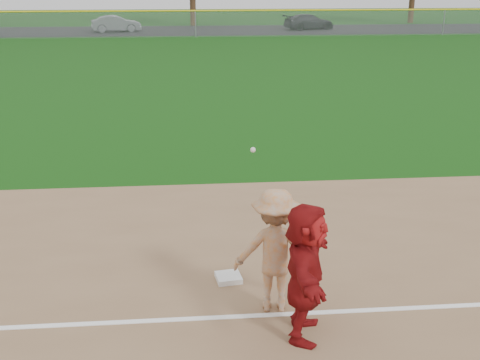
{
  "coord_description": "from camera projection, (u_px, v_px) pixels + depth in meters",
  "views": [
    {
      "loc": [
        -0.88,
        -8.27,
        4.66
      ],
      "look_at": [
        0.0,
        1.5,
        1.3
      ],
      "focal_mm": 45.0,
      "sensor_mm": 36.0,
      "label": 1
    }
  ],
  "objects": [
    {
      "name": "ground",
      "position": [
        249.0,
        290.0,
        9.38
      ],
      "size": [
        160.0,
        160.0,
        0.0
      ],
      "primitive_type": "plane",
      "color": "#11410C",
      "rests_on": "ground"
    },
    {
      "name": "foul_line",
      "position": [
        254.0,
        316.0,
        8.62
      ],
      "size": [
        60.0,
        0.1,
        0.01
      ],
      "primitive_type": "cube",
      "color": "white",
      "rests_on": "infield_dirt"
    },
    {
      "name": "parking_asphalt",
      "position": [
        194.0,
        30.0,
        52.71
      ],
      "size": [
        120.0,
        10.0,
        0.01
      ],
      "primitive_type": "cube",
      "color": "black",
      "rests_on": "ground"
    },
    {
      "name": "first_base",
      "position": [
        229.0,
        278.0,
        9.62
      ],
      "size": [
        0.44,
        0.44,
        0.09
      ],
      "primitive_type": "cube",
      "rotation": [
        0.0,
        0.0,
        0.14
      ],
      "color": "white",
      "rests_on": "infield_dirt"
    },
    {
      "name": "base_runner",
      "position": [
        305.0,
        271.0,
        7.88
      ],
      "size": [
        0.96,
        1.85,
        1.91
      ],
      "primitive_type": "imported",
      "rotation": [
        0.0,
        0.0,
        1.34
      ],
      "color": "maroon",
      "rests_on": "infield_dirt"
    },
    {
      "name": "car_mid",
      "position": [
        116.0,
        24.0,
        51.02
      ],
      "size": [
        4.35,
        2.22,
        1.37
      ],
      "primitive_type": "imported",
      "rotation": [
        0.0,
        0.0,
        1.77
      ],
      "color": "slate",
      "rests_on": "parking_asphalt"
    },
    {
      "name": "car_right",
      "position": [
        309.0,
        22.0,
        53.35
      ],
      "size": [
        4.87,
        3.02,
        1.32
      ],
      "primitive_type": "imported",
      "rotation": [
        0.0,
        0.0,
        1.85
      ],
      "color": "black",
      "rests_on": "parking_asphalt"
    },
    {
      "name": "first_base_play",
      "position": [
        275.0,
        250.0,
        8.55
      ],
      "size": [
        1.27,
        0.83,
        2.38
      ],
      "color": "#9B9B9E",
      "rests_on": "infield_dirt"
    },
    {
      "name": "outfield_fence",
      "position": [
        195.0,
        11.0,
        46.43
      ],
      "size": [
        110.0,
        0.12,
        110.0
      ],
      "color": "#999EA0",
      "rests_on": "ground"
    }
  ]
}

